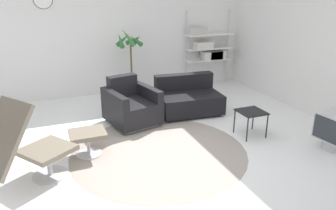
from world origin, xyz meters
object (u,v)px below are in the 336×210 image
at_px(ottoman, 88,137).
at_px(side_table, 251,114).
at_px(armchair_red, 131,107).
at_px(shelf_unit, 209,48).
at_px(lounge_chair, 13,138).
at_px(couch_low, 188,99).
at_px(potted_plant, 131,66).

xyz_separation_m(ottoman, side_table, (2.51, -0.30, 0.10)).
relative_size(armchair_red, side_table, 2.43).
bearing_deg(shelf_unit, lounge_chair, -142.34).
height_order(armchair_red, shelf_unit, shelf_unit).
height_order(lounge_chair, couch_low, lounge_chair).
distance_m(armchair_red, side_table, 2.02).
distance_m(side_table, potted_plant, 2.86).
bearing_deg(potted_plant, lounge_chair, -126.56).
relative_size(armchair_red, couch_low, 0.83).
height_order(armchair_red, potted_plant, potted_plant).
distance_m(ottoman, potted_plant, 2.62).
relative_size(lounge_chair, ottoman, 2.45).
height_order(ottoman, armchair_red, armchair_red).
height_order(armchair_red, side_table, armchair_red).
xyz_separation_m(armchair_red, shelf_unit, (2.39, 1.67, 0.60)).
xyz_separation_m(lounge_chair, ottoman, (0.87, 0.62, -0.42)).
relative_size(ottoman, potted_plant, 0.33).
bearing_deg(potted_plant, side_table, -63.96).
xyz_separation_m(ottoman, armchair_red, (0.88, 0.90, 0.03)).
bearing_deg(armchair_red, side_table, 130.97).
distance_m(potted_plant, shelf_unit, 2.03).
bearing_deg(shelf_unit, potted_plant, -171.10).
relative_size(side_table, shelf_unit, 0.23).
height_order(ottoman, shelf_unit, shelf_unit).
bearing_deg(lounge_chair, side_table, 60.00).
height_order(potted_plant, shelf_unit, shelf_unit).
bearing_deg(shelf_unit, side_table, -104.71).
xyz_separation_m(lounge_chair, couch_low, (2.89, 1.64, -0.43)).
bearing_deg(couch_low, shelf_unit, -124.25).
relative_size(ottoman, couch_low, 0.41).
distance_m(lounge_chair, potted_plant, 3.58).
xyz_separation_m(couch_low, potted_plant, (-0.76, 1.24, 0.43)).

